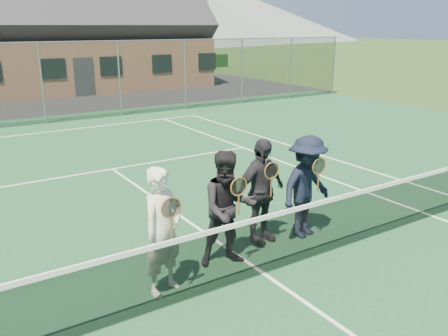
# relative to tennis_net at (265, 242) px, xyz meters

# --- Properties ---
(ground) EXTENTS (220.00, 220.00, 0.00)m
(ground) POSITION_rel_tennis_net_xyz_m (0.00, 20.00, -0.54)
(ground) COLOR #274318
(ground) RESTS_ON ground
(court_surface) EXTENTS (30.00, 30.00, 0.02)m
(court_surface) POSITION_rel_tennis_net_xyz_m (0.00, 0.00, -0.53)
(court_surface) COLOR #1C4C2B
(court_surface) RESTS_ON ground
(hill_east) EXTENTS (90.00, 90.00, 14.00)m
(hill_east) POSITION_rel_tennis_net_xyz_m (55.00, 95.00, 6.46)
(hill_east) COLOR slate
(hill_east) RESTS_ON ground
(court_markings) EXTENTS (11.03, 23.83, 0.01)m
(court_markings) POSITION_rel_tennis_net_xyz_m (0.00, 0.00, -0.51)
(court_markings) COLOR white
(court_markings) RESTS_ON court_surface
(tennis_net) EXTENTS (11.68, 0.08, 1.10)m
(tennis_net) POSITION_rel_tennis_net_xyz_m (0.00, 0.00, 0.00)
(tennis_net) COLOR slate
(tennis_net) RESTS_ON ground
(perimeter_fence) EXTENTS (30.07, 0.07, 3.02)m
(perimeter_fence) POSITION_rel_tennis_net_xyz_m (0.00, 13.50, 0.99)
(perimeter_fence) COLOR slate
(perimeter_fence) RESTS_ON ground
(clubhouse) EXTENTS (15.60, 8.20, 7.70)m
(clubhouse) POSITION_rel_tennis_net_xyz_m (4.00, 24.00, 3.45)
(clubhouse) COLOR #9E6B4C
(clubhouse) RESTS_ON ground
(player_a) EXTENTS (0.77, 0.63, 1.80)m
(player_a) POSITION_rel_tennis_net_xyz_m (-1.44, 0.38, 0.38)
(player_a) COLOR silver
(player_a) RESTS_ON court_surface
(player_b) EXTENTS (1.03, 0.90, 1.80)m
(player_b) POSITION_rel_tennis_net_xyz_m (-0.24, 0.59, 0.38)
(player_b) COLOR black
(player_b) RESTS_ON court_surface
(player_c) EXTENTS (1.11, 0.59, 1.80)m
(player_c) POSITION_rel_tennis_net_xyz_m (0.64, 0.95, 0.38)
(player_c) COLOR black
(player_c) RESTS_ON court_surface
(player_d) EXTENTS (1.27, 0.89, 1.80)m
(player_d) POSITION_rel_tennis_net_xyz_m (1.44, 0.71, 0.38)
(player_d) COLOR black
(player_d) RESTS_ON court_surface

